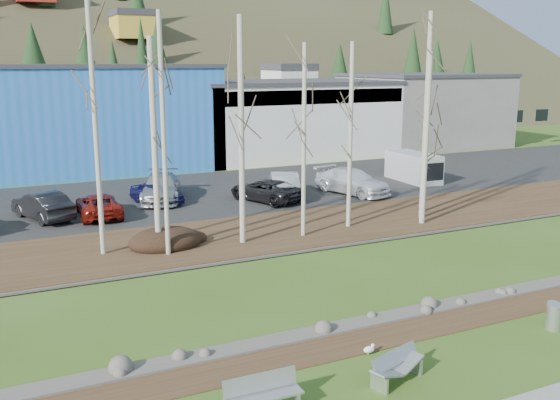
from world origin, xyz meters
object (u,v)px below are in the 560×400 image
bench_damaged (396,367)px  car_4 (157,193)px  car_6 (266,190)px  bench_intact (263,395)px  car_1 (43,206)px  litter_bin (554,317)px  van_white (415,167)px  car_2 (99,205)px  car_3 (161,188)px  car_7 (352,181)px  seagull (369,349)px  car_5 (284,184)px

bench_damaged → car_4: (-0.37, 23.55, 0.38)m
car_4 → car_6: car_6 is taller
bench_damaged → car_6: car_6 is taller
bench_intact → car_1: bearing=98.8°
litter_bin → car_6: 20.85m
bench_intact → van_white: 31.50m
car_1 → car_2: size_ratio=1.00×
car_3 → car_4: size_ratio=1.46×
car_6 → car_7: (5.93, -0.42, 0.11)m
car_2 → van_white: 22.16m
litter_bin → car_4: bearing=106.8°
car_2 → car_4: bearing=-152.2°
car_6 → car_7: car_7 is taller
car_2 → car_1: bearing=-11.2°
car_2 → car_7: car_7 is taller
litter_bin → car_2: size_ratio=0.18×
litter_bin → car_2: 23.76m
car_2 → bench_intact: bearing=92.6°
car_3 → car_4: car_3 is taller
bench_damaged → car_1: bearing=90.1°
seagull → car_3: 22.71m
bench_intact → seagull: 4.38m
seagull → car_5: car_5 is taller
bench_damaged → van_white: 28.99m
litter_bin → car_5: car_5 is taller
car_4 → van_white: van_white is taller
car_6 → car_7: bearing=155.3°
car_5 → car_7: bearing=-173.5°
bench_damaged → car_4: car_4 is taller
car_1 → car_4: 6.63m
bench_intact → car_5: 24.84m
car_1 → car_6: bearing=155.4°
car_3 → car_4: bearing=-103.8°
car_4 → car_5: car_5 is taller
car_3 → car_7: car_3 is taller
car_1 → car_2: (2.83, -0.67, -0.12)m
seagull → van_white: size_ratio=0.09×
car_4 → car_7: (12.14, -2.60, 0.14)m
bench_intact → car_4: size_ratio=0.52×
car_3 → car_5: bearing=2.8°
seagull → car_2: bearing=91.1°
car_3 → car_4: 0.89m
bench_intact → car_1: 22.54m
car_3 → bench_intact: bearing=-80.7°
van_white → seagull: bearing=-127.9°
car_3 → car_6: 6.44m
bench_intact → car_3: bearing=81.7°
bench_intact → van_white: bearing=46.9°
car_2 → car_3: (4.18, 2.52, 0.16)m
car_7 → van_white: size_ratio=1.18×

